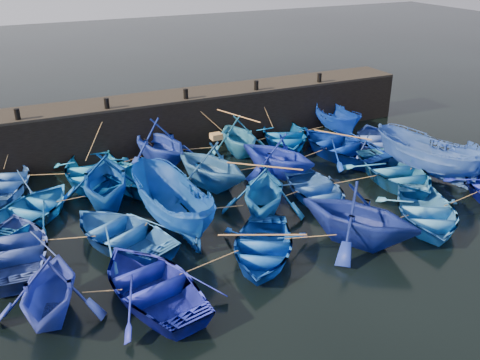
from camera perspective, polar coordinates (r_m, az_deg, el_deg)
name	(u,v)px	position (r m, az deg, el deg)	size (l,w,h in m)	color
ground	(276,228)	(20.41, 3.87, -5.15)	(120.00, 120.00, 0.00)	black
quay_wall	(181,119)	(28.76, -6.29, 6.44)	(26.00, 2.50, 2.50)	black
quay_top	(180,95)	(28.38, -6.41, 8.95)	(26.00, 2.50, 0.12)	black
bollard_0	(17,114)	(26.04, -22.67, 6.50)	(0.24, 0.24, 0.50)	black
bollard_1	(107,103)	(26.47, -14.03, 7.94)	(0.24, 0.24, 0.50)	black
bollard_2	(186,94)	(27.48, -5.80, 9.14)	(0.24, 0.24, 0.50)	black
bollard_3	(256,85)	(29.02, 1.75, 10.07)	(0.24, 0.24, 0.50)	black
bollard_4	(319,78)	(30.99, 8.47, 10.75)	(0.24, 0.24, 0.50)	black
boat_0	(6,181)	(25.27, -23.70, -0.07)	(3.16, 4.42, 0.92)	#234FA1
boat_1	(91,171)	(24.91, -15.63, 0.97)	(3.62, 5.06, 1.05)	blue
boat_2	(159,142)	(25.97, -8.67, 4.03)	(3.71, 4.30, 2.26)	#1630A5
boat_3	(238,135)	(26.96, -0.18, 4.78)	(3.26, 3.78, 1.99)	#2272B9
boat_4	(284,135)	(28.51, 4.72, 4.76)	(3.49, 4.88, 1.01)	#03479F
boat_5	(337,120)	(30.40, 10.27, 6.34)	(1.61, 4.26, 1.65)	#04289C
boat_6	(33,209)	(22.30, -21.23, -2.87)	(3.10, 4.33, 0.90)	#0F55B2
boat_7	(105,178)	(22.31, -14.16, 0.21)	(3.88, 4.50, 2.37)	#083F9A
boat_8	(152,182)	(23.19, -9.32, -0.18)	(3.64, 5.09, 1.06)	#0C62AF
boat_9	(210,164)	(23.26, -3.18, 1.73)	(3.60, 4.18, 2.20)	#225DA5
boat_10	(278,154)	(24.53, 4.03, 2.80)	(3.41, 3.96, 2.08)	#1227B5
boat_11	(341,146)	(27.31, 10.77, 3.61)	(3.81, 5.33, 1.11)	navy
boat_12	(381,142)	(28.37, 14.78, 3.94)	(3.57, 4.98, 1.03)	#2847A2
boat_13	(15,248)	(19.74, -22.83, -6.67)	(3.41, 4.76, 0.99)	navy
boat_14	(121,232)	(19.59, -12.55, -5.45)	(3.37, 4.72, 0.98)	blue
boat_15	(171,204)	(20.05, -7.40, -2.55)	(2.00, 5.31, 2.05)	#0A3D94
boat_16	(264,190)	(20.99, 2.56, -1.13)	(3.31, 3.83, 2.02)	#0E52A8
boat_17	(316,190)	(22.58, 8.12, -1.04)	(3.04, 4.25, 0.88)	#1D4AA2
boat_18	(396,172)	(24.85, 16.30, 0.85)	(3.67, 5.13, 1.06)	#185FA0
boat_19	(427,157)	(25.69, 19.35, 2.38)	(1.97, 5.24, 2.03)	#204692
boat_20	(48,289)	(16.42, -19.79, -10.87)	(3.14, 3.64, 1.92)	#2133AE
boat_21	(152,283)	(16.71, -9.40, -10.82)	(3.47, 4.85, 1.01)	#0F1991
boat_22	(262,247)	(18.35, 2.37, -7.16)	(3.10, 4.33, 0.90)	#093EAD
boat_23	(359,214)	(19.35, 12.57, -3.58)	(3.80, 4.41, 2.32)	navy
boat_24	(426,212)	(21.68, 19.26, -3.26)	(3.32, 4.65, 0.96)	blue
wooden_crate	(216,136)	(22.92, -2.56, 4.68)	(0.47, 0.43, 0.25)	olive
mooring_ropes	(220,163)	(23.93, -2.15, 1.87)	(17.59, 11.70, 2.10)	tan
loose_oars	(279,156)	(22.96, 4.19, 2.57)	(10.24, 11.27, 1.18)	#99724C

